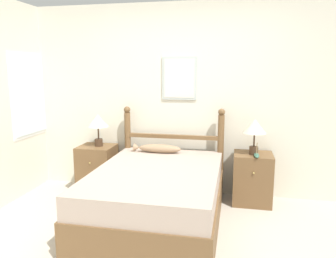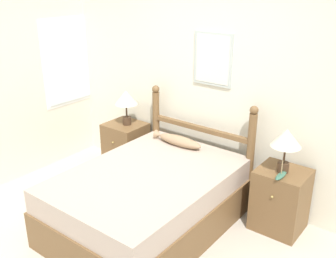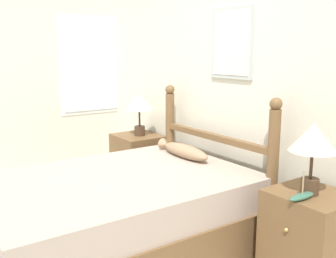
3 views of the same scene
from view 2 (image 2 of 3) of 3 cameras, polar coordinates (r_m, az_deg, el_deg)
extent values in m
cube|color=beige|center=(4.34, 7.34, 6.23)|extent=(6.40, 0.06, 2.55)
cube|color=#ADB7B2|center=(4.27, 6.54, 10.02)|extent=(0.46, 0.02, 0.57)
cube|color=silver|center=(4.26, 6.45, 9.99)|extent=(0.40, 0.01, 0.51)
cube|color=white|center=(5.45, -14.11, 9.51)|extent=(0.01, 0.85, 1.15)
cube|color=white|center=(5.44, -14.05, 9.50)|extent=(0.01, 0.77, 1.07)
cube|color=brown|center=(4.05, -2.87, -11.68)|extent=(1.36, 1.90, 0.38)
cube|color=tan|center=(3.89, -2.95, -7.89)|extent=(1.32, 1.86, 0.24)
cylinder|color=brown|center=(4.87, -1.72, -0.91)|extent=(0.08, 0.08, 1.10)
sphere|color=brown|center=(4.67, -1.80, 5.80)|extent=(0.09, 0.09, 0.09)
cylinder|color=brown|center=(4.24, 11.76, -4.88)|extent=(0.08, 0.08, 1.10)
sphere|color=brown|center=(4.02, 12.39, 2.69)|extent=(0.09, 0.09, 0.09)
cube|color=brown|center=(4.43, 4.64, 0.09)|extent=(1.27, 0.06, 0.05)
cube|color=brown|center=(5.13, -6.13, -2.62)|extent=(0.48, 0.43, 0.64)
sphere|color=tan|center=(4.93, -8.02, -1.97)|extent=(0.02, 0.02, 0.02)
cube|color=brown|center=(4.12, 15.97, -9.83)|extent=(0.48, 0.43, 0.64)
sphere|color=tan|center=(3.86, 14.87, -9.50)|extent=(0.02, 0.02, 0.02)
cylinder|color=#422D1E|center=(4.97, -5.98, 1.21)|extent=(0.11, 0.11, 0.10)
cylinder|color=#422D1E|center=(4.93, -6.04, 2.68)|extent=(0.02, 0.02, 0.17)
cone|color=beige|center=(4.88, -6.12, 4.58)|extent=(0.29, 0.29, 0.17)
cylinder|color=#422D1E|center=(3.92, 16.35, -5.34)|extent=(0.11, 0.11, 0.10)
cylinder|color=#422D1E|center=(3.86, 16.55, -3.55)|extent=(0.02, 0.02, 0.17)
cone|color=beige|center=(3.80, 16.82, -1.21)|extent=(0.29, 0.29, 0.17)
ellipsoid|color=#386651|center=(3.83, 16.08, -6.48)|extent=(0.06, 0.22, 0.04)
cylinder|color=#997F56|center=(3.79, 16.21, -5.33)|extent=(0.01, 0.01, 0.14)
ellipsoid|color=#997A5B|center=(4.40, 1.71, -1.76)|extent=(0.56, 0.15, 0.11)
cone|color=#997A5B|center=(4.57, -1.43, -0.82)|extent=(0.07, 0.10, 0.10)
camera|label=1|loc=(1.76, -71.85, -19.04)|focal=35.00mm
camera|label=3|loc=(1.60, 38.78, -18.30)|focal=42.00mm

